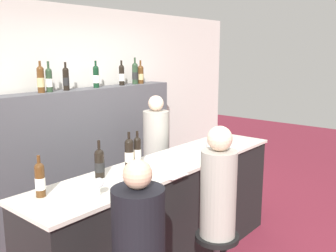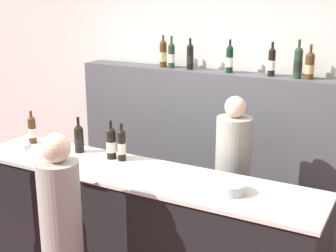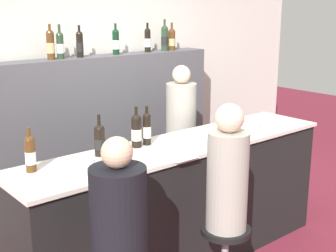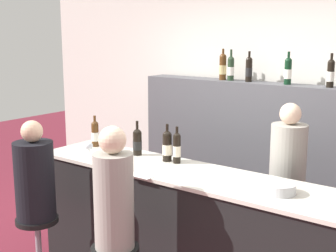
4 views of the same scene
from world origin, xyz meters
The scene contains 20 objects.
wall_back centered at (0.00, 1.81, 1.30)m, with size 6.40×0.05×2.60m.
bar_counter centered at (0.00, 0.30, 0.53)m, with size 2.90×0.63×1.07m.
back_bar_cabinet centered at (0.00, 1.58, 0.83)m, with size 2.71×0.28×1.67m.
wine_bottle_counter_0 centered at (-1.21, 0.45, 1.19)m, with size 0.07×0.07×0.30m.
wine_bottle_counter_1 centered at (-0.67, 0.45, 1.19)m, with size 0.08×0.08×0.31m.
wine_bottle_counter_2 centered at (-0.33, 0.45, 1.20)m, with size 0.08×0.08×0.33m.
wine_bottle_counter_3 centered at (-0.23, 0.45, 1.20)m, with size 0.07×0.07×0.32m.
wine_bottle_backbar_0 centered at (-0.46, 1.58, 1.80)m, with size 0.07×0.07×0.32m.
wine_bottle_backbar_1 centered at (-0.37, 1.58, 1.79)m, with size 0.07×0.07×0.32m.
wine_bottle_backbar_2 centered at (-0.16, 1.58, 1.79)m, with size 0.07×0.07×0.30m.
wine_bottle_backbar_3 centered at (0.25, 1.58, 1.80)m, with size 0.07×0.07×0.31m.
wine_bottle_backbar_4 centered at (0.65, 1.58, 1.80)m, with size 0.07×0.07×0.31m.
wine_bottle_backbar_5 centered at (0.89, 1.58, 1.81)m, with size 0.08×0.08×0.34m.
wine_bottle_backbar_6 centered at (0.99, 1.58, 1.79)m, with size 0.08×0.08×0.30m.
wine_glass_0 centered at (-0.95, 0.12, 1.17)m, with size 0.07×0.07×0.14m.
wine_glass_1 centered at (-0.72, 0.12, 1.17)m, with size 0.07×0.07×0.15m.
metal_bowl centered at (0.79, 0.26, 1.10)m, with size 0.22×0.22×0.07m.
tasting_menu centered at (-0.24, 0.09, 1.07)m, with size 0.21×0.30×0.00m.
guest_seated_right centered at (-0.18, -0.38, 1.04)m, with size 0.28×0.28×0.89m.
bartender centered at (0.56, 0.93, 0.74)m, with size 0.30×0.30×1.59m.
Camera 2 is at (1.82, -2.55, 2.39)m, focal length 50.00 mm.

